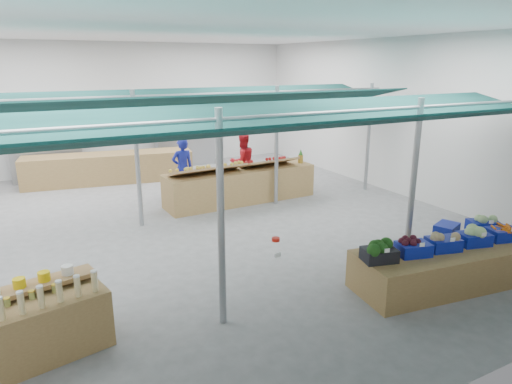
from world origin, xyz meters
TOP-DOWN VIEW (x-y plane):
  - floor at (0.00, 0.00)m, footprint 13.00×13.00m
  - hall at (0.00, 1.44)m, footprint 13.00×13.00m
  - pole_grid at (0.75, -1.75)m, footprint 10.00×4.60m
  - awnings at (0.75, -1.75)m, footprint 9.50×7.08m
  - back_shelving_left at (-2.50, 6.00)m, footprint 2.00×0.50m
  - back_shelving_right at (2.00, 6.00)m, footprint 2.00×0.50m
  - bottle_shelf at (-3.38, -3.61)m, footprint 1.85×1.35m
  - veg_counter at (2.76, -4.68)m, footprint 3.35×1.49m
  - fruit_counter at (1.79, 1.11)m, footprint 4.05×1.07m
  - far_counter at (-0.86, 4.80)m, footprint 5.03×1.79m
  - crate_stack at (3.73, -3.80)m, footprint 0.59×0.51m
  - vendor_left at (0.59, 2.21)m, footprint 0.60×0.40m
  - vendor_right at (2.39, 2.21)m, footprint 0.80×0.63m
  - crate_broccoli at (1.38, -4.50)m, footprint 0.57×0.47m
  - crate_beets at (2.00, -4.58)m, footprint 0.57×0.47m
  - crate_celeriac at (2.58, -4.66)m, footprint 0.57×0.47m
  - crate_cabbage at (3.21, -4.74)m, footprint 0.57×0.47m
  - crate_carrots at (3.83, -4.82)m, footprint 0.57×0.47m
  - sparrow at (1.22, -4.60)m, footprint 0.12×0.09m
  - pole_ribbon at (-0.17, -4.03)m, footprint 0.12×0.12m
  - apple_heap_yellow at (0.84, 0.99)m, footprint 1.94×0.80m
  - apple_heap_red at (2.61, 1.04)m, footprint 1.54×0.78m
  - pineapple at (3.61, 1.07)m, footprint 0.14×0.14m
  - crate_extra at (3.88, -4.42)m, footprint 0.60×0.52m

SIDE VIEW (x-z plane):
  - floor at x=0.00m, z-range 0.00..0.00m
  - crate_stack at x=3.73m, z-range 0.00..0.60m
  - veg_counter at x=2.76m, z-range 0.00..0.63m
  - bottle_shelf at x=-3.38m, z-range -0.10..0.95m
  - fruit_counter at x=1.79m, z-range 0.00..0.86m
  - far_counter at x=-0.86m, z-range 0.00..0.89m
  - crate_carrots at x=3.83m, z-range 0.60..0.89m
  - crate_beets at x=2.00m, z-range 0.62..0.91m
  - crate_celeriac at x=2.58m, z-range 0.62..0.93m
  - crate_extra at x=3.88m, z-range 0.62..0.94m
  - crate_broccoli at x=1.38m, z-range 0.61..0.96m
  - crate_cabbage at x=3.21m, z-range 0.61..0.96m
  - vendor_left at x=0.59m, z-range 0.00..1.61m
  - vendor_right at x=2.39m, z-range 0.00..1.61m
  - sparrow at x=1.22m, z-range 0.82..0.93m
  - back_shelving_left at x=-2.50m, z-range 0.00..2.00m
  - back_shelving_right at x=2.00m, z-range 0.00..2.00m
  - apple_heap_yellow at x=0.84m, z-range 0.89..1.16m
  - apple_heap_red at x=2.61m, z-range 0.89..1.16m
  - pineapple at x=3.61m, z-range 0.85..1.24m
  - pole_ribbon at x=-0.17m, z-range 0.94..1.22m
  - pole_grid at x=0.75m, z-range 0.31..3.31m
  - hall at x=0.00m, z-range -3.85..9.15m
  - awnings at x=0.75m, z-range 2.63..2.93m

